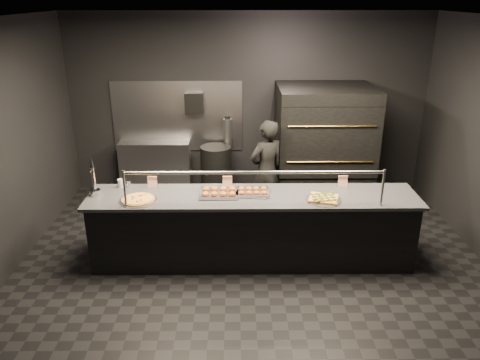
{
  "coord_description": "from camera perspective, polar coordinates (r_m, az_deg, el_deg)",
  "views": [
    {
      "loc": [
        -0.21,
        -5.3,
        3.25
      ],
      "look_at": [
        -0.16,
        0.2,
        1.05
      ],
      "focal_mm": 35.0,
      "sensor_mm": 36.0,
      "label": 1
    }
  ],
  "objects": [
    {
      "name": "tent_cards",
      "position": [
        6.02,
        0.12,
        -0.17
      ],
      "size": [
        2.58,
        0.04,
        0.15
      ],
      "color": "white",
      "rests_on": "service_counter"
    },
    {
      "name": "slider_tray_b",
      "position": [
        5.84,
        1.56,
        -1.44
      ],
      "size": [
        0.48,
        0.41,
        0.07
      ],
      "color": "silver",
      "rests_on": "service_counter"
    },
    {
      "name": "fire_extinguisher",
      "position": [
        8.01,
        -1.54,
        5.95
      ],
      "size": [
        0.14,
        0.14,
        0.51
      ],
      "color": "#B2B2B7",
      "rests_on": "room"
    },
    {
      "name": "slider_tray_a",
      "position": [
        5.81,
        -2.58,
        -1.53
      ],
      "size": [
        0.48,
        0.36,
        0.08
      ],
      "color": "silver",
      "rests_on": "service_counter"
    },
    {
      "name": "prep_shelf",
      "position": [
        8.24,
        -10.23,
        1.6
      ],
      "size": [
        1.2,
        0.35,
        0.9
      ],
      "primitive_type": "cube",
      "color": "#99999E",
      "rests_on": "ground"
    },
    {
      "name": "beer_tap",
      "position": [
        6.01,
        -17.33,
        -0.55
      ],
      "size": [
        0.13,
        0.18,
        0.5
      ],
      "color": "silver",
      "rests_on": "service_counter"
    },
    {
      "name": "pizza_oven",
      "position": [
        7.68,
        10.08,
        4.2
      ],
      "size": [
        1.5,
        1.23,
        1.91
      ],
      "color": "black",
      "rests_on": "ground"
    },
    {
      "name": "round_pizza",
      "position": [
        5.77,
        -12.3,
        -2.36
      ],
      "size": [
        0.46,
        0.46,
        0.03
      ],
      "color": "silver",
      "rests_on": "service_counter"
    },
    {
      "name": "square_pizza",
      "position": [
        5.74,
        10.15,
        -2.26
      ],
      "size": [
        0.43,
        0.43,
        0.05
      ],
      "color": "silver",
      "rests_on": "service_counter"
    },
    {
      "name": "service_counter",
      "position": [
        5.99,
        1.53,
        -5.89
      ],
      "size": [
        4.1,
        0.78,
        1.37
      ],
      "color": "black",
      "rests_on": "ground"
    },
    {
      "name": "trash_bin",
      "position": [
        7.96,
        -2.93,
        1.09
      ],
      "size": [
        0.52,
        0.52,
        0.87
      ],
      "primitive_type": "cylinder",
      "color": "black",
      "rests_on": "ground"
    },
    {
      "name": "room",
      "position": [
        5.63,
        1.38,
        3.68
      ],
      "size": [
        6.04,
        6.0,
        3.0
      ],
      "color": "black",
      "rests_on": "ground"
    },
    {
      "name": "worker",
      "position": [
        6.98,
        3.22,
        1.08
      ],
      "size": [
        0.68,
        0.6,
        1.56
      ],
      "primitive_type": "imported",
      "rotation": [
        0.0,
        0.0,
        3.65
      ],
      "color": "black",
      "rests_on": "ground"
    },
    {
      "name": "towel_dispenser",
      "position": [
        7.9,
        -5.61,
        9.31
      ],
      "size": [
        0.3,
        0.2,
        0.35
      ],
      "primitive_type": "cube",
      "color": "black",
      "rests_on": "room"
    },
    {
      "name": "condiment_jar",
      "position": [
        6.2,
        -14.1,
        -0.42
      ],
      "size": [
        0.17,
        0.07,
        0.11
      ],
      "color": "silver",
      "rests_on": "service_counter"
    }
  ]
}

